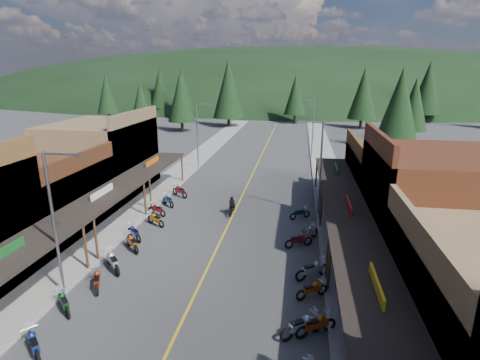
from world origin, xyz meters
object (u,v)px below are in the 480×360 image
at_px(shop_east_2, 432,206).
at_px(bike_east_5, 316,324).
at_px(bike_east_6, 312,289).
at_px(shop_west_3, 103,158).
at_px(streetlight_1, 198,133).
at_px(pedestrian_east_a, 365,327).
at_px(pine_11, 400,102).
at_px(bike_west_10, 157,209).
at_px(pine_1, 182,89).
at_px(bike_east_7, 313,269).
at_px(streetlight_2, 319,164).
at_px(bike_west_8, 134,232).
at_px(shop_east_3, 394,179).
at_px(bike_west_9, 156,219).
at_px(streetlight_0, 56,219).
at_px(pine_5, 428,88).
at_px(pine_8, 141,105).
at_px(bike_east_8, 299,239).
at_px(pine_3, 295,95).
at_px(rider_on_bike, 232,207).
at_px(pine_9, 414,104).
at_px(bike_west_3, 34,343).
at_px(bike_west_6, 113,261).
at_px(shop_west_2, 41,199).
at_px(bike_east_9, 308,232).
at_px(bike_east_4, 302,325).
at_px(pine_2, 229,89).
at_px(pedestrian_east_b, 330,197).
at_px(pine_4, 363,93).
at_px(bike_east_10, 300,213).
at_px(bike_west_7, 132,242).
at_px(pine_0, 107,94).
at_px(pine_10, 181,97).
at_px(bike_west_11, 168,200).
at_px(streetlight_3, 312,126).

distance_m(shop_east_2, bike_east_5, 11.91).
bearing_deg(bike_east_6, shop_west_3, -159.47).
bearing_deg(streetlight_1, pedestrian_east_a, -62.52).
distance_m(pine_11, bike_east_5, 47.65).
relative_size(bike_west_10, bike_east_5, 0.94).
bearing_deg(pine_1, bike_east_7, -67.17).
distance_m(streetlight_2, bike_west_8, 15.36).
xyz_separation_m(shop_east_3, bike_west_9, (-19.38, -7.50, -1.96)).
distance_m(streetlight_0, pine_5, 88.17).
height_order(shop_east_3, pine_8, pine_8).
height_order(bike_west_8, bike_east_8, same).
height_order(pine_3, rider_on_bike, pine_3).
bearing_deg(bike_west_9, bike_east_7, -83.30).
height_order(pine_9, bike_west_3, pine_9).
bearing_deg(bike_east_8, pine_1, 173.99).
bearing_deg(bike_west_6, shop_east_3, -5.94).
relative_size(shop_west_2, bike_east_9, 5.14).
relative_size(pine_8, bike_east_9, 4.71).
height_order(bike_west_3, bike_east_4, bike_east_4).
height_order(shop_east_3, streetlight_1, streetlight_1).
xyz_separation_m(pine_2, pedestrian_east_b, (18.19, -48.06, -6.91)).
relative_size(streetlight_1, bike_east_7, 3.49).
bearing_deg(pine_2, pine_8, -123.69).
bearing_deg(pine_4, shop_west_2, -118.58).
height_order(streetlight_2, pine_5, pine_5).
relative_size(pine_5, bike_east_10, 7.49).
height_order(bike_west_3, bike_east_8, bike_west_3).
bearing_deg(bike_east_4, streetlight_0, -129.89).
relative_size(pine_2, bike_east_4, 6.30).
bearing_deg(bike_west_7, pine_0, 74.42).
distance_m(shop_east_3, pine_8, 45.98).
bearing_deg(pine_9, shop_east_2, -103.28).
bearing_deg(streetlight_0, pine_10, 101.16).
distance_m(pine_10, bike_east_6, 59.73).
distance_m(shop_east_3, pedestrian_east_b, 5.91).
bearing_deg(bike_east_8, shop_east_2, 60.05).
distance_m(shop_east_2, bike_east_7, 8.84).
height_order(bike_west_11, bike_east_5, bike_east_5).
xyz_separation_m(pine_4, pine_9, (6.00, -15.00, -0.86)).
bearing_deg(pine_9, bike_east_7, -110.44).
xyz_separation_m(pine_8, bike_west_7, (16.37, -40.48, -5.39)).
distance_m(pine_2, bike_west_3, 68.90).
xyz_separation_m(pine_3, bike_west_9, (-9.62, -62.20, -5.91)).
bearing_deg(pedestrian_east_b, streetlight_2, 61.19).
distance_m(shop_east_2, bike_east_9, 8.24).
bearing_deg(bike_east_5, bike_east_4, -102.96).
relative_size(pine_1, pine_8, 1.25).
height_order(streetlight_3, bike_east_10, streetlight_3).
relative_size(pine_1, bike_west_10, 6.40).
relative_size(pine_8, bike_east_5, 4.80).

